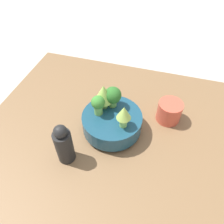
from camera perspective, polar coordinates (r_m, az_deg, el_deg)
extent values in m
plane|color=#ADA89E|center=(0.80, 2.25, -6.88)|extent=(6.00, 6.00, 0.00)
cube|color=brown|center=(0.79, 2.30, -6.05)|extent=(0.98, 0.78, 0.04)
cylinder|color=navy|center=(0.77, 0.00, -4.35)|extent=(0.09, 0.09, 0.01)
cylinder|color=navy|center=(0.74, 0.00, -2.60)|extent=(0.20, 0.20, 0.06)
cylinder|color=#6BA34C|center=(0.72, -3.60, 0.60)|extent=(0.03, 0.03, 0.04)
sphere|color=#387A2D|center=(0.70, -3.73, 2.49)|extent=(0.04, 0.04, 0.04)
cylinder|color=#609347|center=(0.74, -2.11, 2.31)|extent=(0.03, 0.03, 0.03)
cone|color=#93B751|center=(0.71, -2.21, 4.94)|extent=(0.06, 0.06, 0.06)
cylinder|color=#7AB256|center=(0.68, 2.98, -2.52)|extent=(0.02, 0.02, 0.04)
cone|color=#93B751|center=(0.65, 3.12, -0.14)|extent=(0.05, 0.05, 0.05)
cylinder|color=#6BA34C|center=(0.75, 0.21, 2.47)|extent=(0.03, 0.03, 0.03)
sphere|color=#286023|center=(0.72, 0.22, 4.41)|extent=(0.06, 0.06, 0.06)
cylinder|color=#C64C38|center=(0.81, 14.74, 0.14)|extent=(0.09, 0.09, 0.08)
cylinder|color=black|center=(0.68, -12.32, -8.81)|extent=(0.05, 0.05, 0.12)
sphere|color=black|center=(0.62, -13.38, -5.03)|extent=(0.04, 0.04, 0.04)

